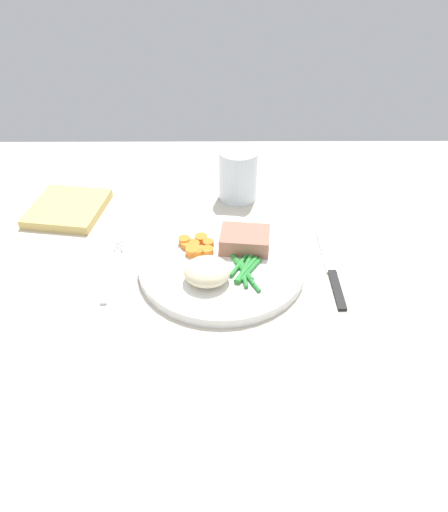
% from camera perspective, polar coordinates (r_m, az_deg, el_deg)
% --- Properties ---
extents(dining_table, '(1.20, 0.90, 0.02)m').
position_cam_1_polar(dining_table, '(0.82, -0.14, -0.35)').
color(dining_table, beige).
rests_on(dining_table, ground).
extents(dinner_plate, '(0.27, 0.27, 0.02)m').
position_cam_1_polar(dinner_plate, '(0.78, -0.00, -1.05)').
color(dinner_plate, white).
rests_on(dinner_plate, dining_table).
extents(meat_portion, '(0.09, 0.07, 0.03)m').
position_cam_1_polar(meat_portion, '(0.80, 2.58, 2.10)').
color(meat_portion, '#A86B56').
rests_on(meat_portion, dinner_plate).
extents(mashed_potatoes, '(0.07, 0.07, 0.04)m').
position_cam_1_polar(mashed_potatoes, '(0.73, -1.89, -1.84)').
color(mashed_potatoes, beige).
rests_on(mashed_potatoes, dinner_plate).
extents(carrot_slices, '(0.06, 0.06, 0.01)m').
position_cam_1_polar(carrot_slices, '(0.80, -3.21, 1.21)').
color(carrot_slices, orange).
rests_on(carrot_slices, dinner_plate).
extents(green_beans, '(0.05, 0.10, 0.01)m').
position_cam_1_polar(green_beans, '(0.75, 2.60, -1.58)').
color(green_beans, '#2D8C38').
rests_on(green_beans, dinner_plate).
extents(fork, '(0.01, 0.17, 0.00)m').
position_cam_1_polar(fork, '(0.80, -12.88, -1.51)').
color(fork, silver).
rests_on(fork, dining_table).
extents(knife, '(0.02, 0.21, 0.01)m').
position_cam_1_polar(knife, '(0.80, 12.64, -1.44)').
color(knife, black).
rests_on(knife, dining_table).
extents(water_glass, '(0.08, 0.08, 0.10)m').
position_cam_1_polar(water_glass, '(0.95, 1.76, 9.18)').
color(water_glass, silver).
rests_on(water_glass, dining_table).
extents(napkin, '(0.15, 0.16, 0.02)m').
position_cam_1_polar(napkin, '(0.96, -17.91, 5.38)').
color(napkin, '#DBBC6B').
rests_on(napkin, dining_table).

